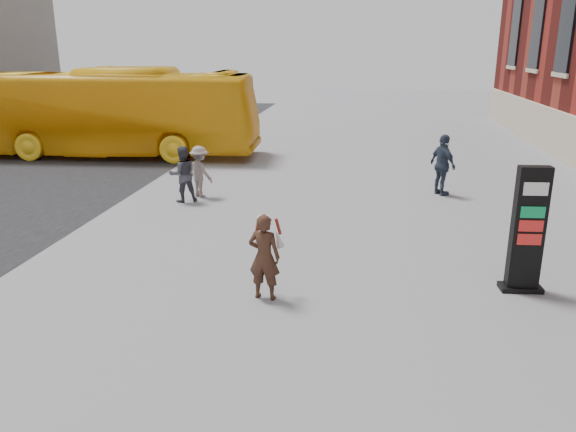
# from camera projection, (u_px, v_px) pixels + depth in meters

# --- Properties ---
(ground) EXTENTS (100.00, 100.00, 0.00)m
(ground) POSITION_uv_depth(u_px,v_px,m) (245.00, 316.00, 9.25)
(ground) COLOR #9E9EA3
(info_pylon) EXTENTS (0.76, 0.42, 2.30)m
(info_pylon) POSITION_uv_depth(u_px,v_px,m) (528.00, 230.00, 9.91)
(info_pylon) COLOR black
(info_pylon) RESTS_ON ground
(woman) EXTENTS (0.63, 0.59, 1.55)m
(woman) POSITION_uv_depth(u_px,v_px,m) (264.00, 256.00, 9.71)
(woman) COLOR #311D15
(woman) RESTS_ON ground
(bus) EXTENTS (12.58, 3.50, 3.47)m
(bus) POSITION_uv_depth(u_px,v_px,m) (100.00, 112.00, 22.26)
(bus) COLOR yellow
(bus) RESTS_ON road
(pedestrian_a) EXTENTS (0.97, 0.92, 1.59)m
(pedestrian_a) POSITION_uv_depth(u_px,v_px,m) (183.00, 174.00, 15.82)
(pedestrian_a) COLOR #373841
(pedestrian_a) RESTS_ON ground
(pedestrian_b) EXTENTS (1.11, 1.00, 1.50)m
(pedestrian_b) POSITION_uv_depth(u_px,v_px,m) (200.00, 172.00, 16.38)
(pedestrian_b) COLOR gray
(pedestrian_b) RESTS_ON ground
(pedestrian_c) EXTENTS (0.92, 1.14, 1.81)m
(pedestrian_c) POSITION_uv_depth(u_px,v_px,m) (443.00, 165.00, 16.52)
(pedestrian_c) COLOR #2D394B
(pedestrian_c) RESTS_ON ground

